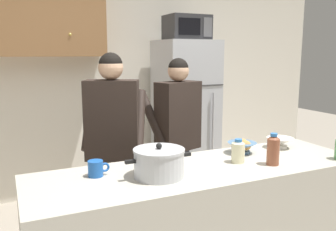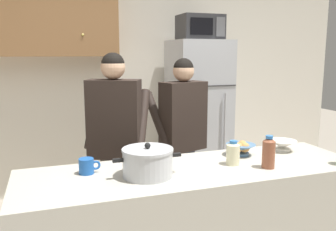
% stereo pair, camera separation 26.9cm
% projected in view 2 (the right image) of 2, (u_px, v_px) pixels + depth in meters
% --- Properties ---
extents(back_wall_unit, '(6.00, 0.48, 2.60)m').
position_uv_depth(back_wall_unit, '(99.00, 69.00, 4.19)').
color(back_wall_unit, silver).
rests_on(back_wall_unit, ground).
extents(refrigerator, '(0.64, 0.68, 1.79)m').
position_uv_depth(refrigerator, '(198.00, 117.00, 4.27)').
color(refrigerator, '#B7BABF').
rests_on(refrigerator, ground).
extents(microwave, '(0.48, 0.37, 0.28)m').
position_uv_depth(microwave, '(200.00, 28.00, 4.07)').
color(microwave, '#2D2D30').
rests_on(microwave, refrigerator).
extents(person_near_pot, '(0.61, 0.57, 1.65)m').
position_uv_depth(person_near_pot, '(115.00, 130.00, 2.91)').
color(person_near_pot, '#726656').
rests_on(person_near_pot, ground).
extents(person_by_sink, '(0.57, 0.52, 1.60)m').
position_uv_depth(person_by_sink, '(182.00, 126.00, 3.23)').
color(person_by_sink, '#33384C').
rests_on(person_by_sink, ground).
extents(cooking_pot, '(0.42, 0.30, 0.21)m').
position_uv_depth(cooking_pot, '(148.00, 162.00, 2.12)').
color(cooking_pot, silver).
rests_on(cooking_pot, kitchen_island).
extents(coffee_mug, '(0.13, 0.09, 0.10)m').
position_uv_depth(coffee_mug, '(87.00, 166.00, 2.17)').
color(coffee_mug, '#1E59B2').
rests_on(coffee_mug, kitchen_island).
extents(bread_bowl, '(0.21, 0.21, 0.10)m').
position_uv_depth(bread_bowl, '(241.00, 148.00, 2.56)').
color(bread_bowl, '#4C7299').
rests_on(bread_bowl, kitchen_island).
extents(empty_bowl, '(0.21, 0.21, 0.08)m').
position_uv_depth(empty_bowl, '(283.00, 145.00, 2.68)').
color(empty_bowl, white).
rests_on(empty_bowl, kitchen_island).
extents(bottle_mid_counter, '(0.09, 0.09, 0.16)m').
position_uv_depth(bottle_mid_counter, '(233.00, 153.00, 2.34)').
color(bottle_mid_counter, beige).
rests_on(bottle_mid_counter, kitchen_island).
extents(bottle_far_corner, '(0.08, 0.08, 0.21)m').
position_uv_depth(bottle_far_corner, '(269.00, 152.00, 2.27)').
color(bottle_far_corner, brown).
rests_on(bottle_far_corner, kitchen_island).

